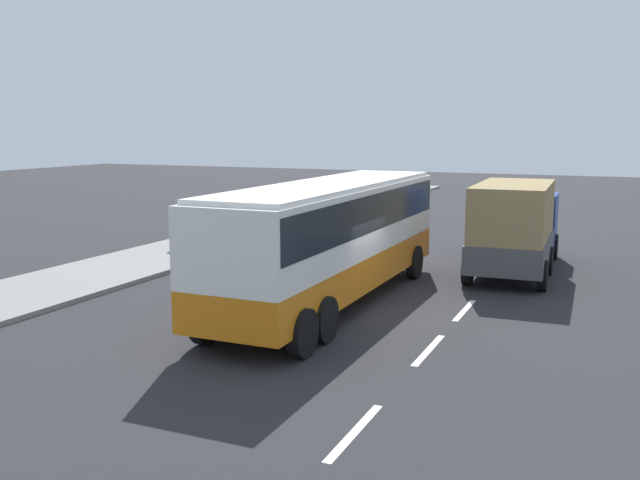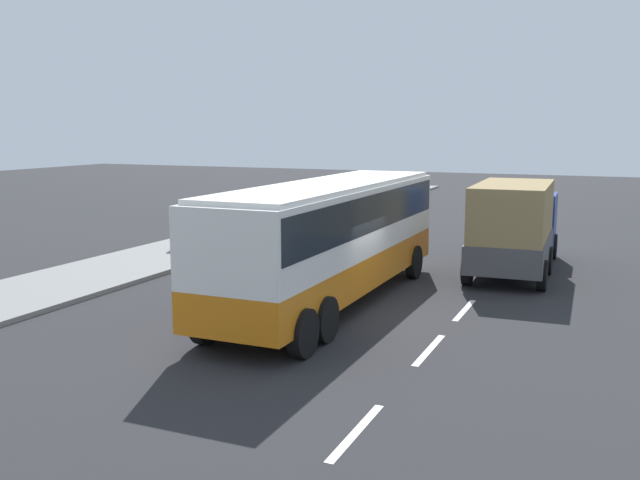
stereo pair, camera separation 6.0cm
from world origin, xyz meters
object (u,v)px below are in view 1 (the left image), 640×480
object	(u,v)px
pedestrian_near_curb	(232,214)
pedestrian_at_crossing	(179,225)
cargo_truck	(515,224)
coach_bus	(331,229)

from	to	relation	value
pedestrian_near_curb	pedestrian_at_crossing	size ratio (longest dim) A/B	1.03
pedestrian_near_curb	cargo_truck	bearing A→B (deg)	132.74
coach_bus	cargo_truck	distance (m)	7.83
pedestrian_at_crossing	pedestrian_near_curb	bearing A→B (deg)	-27.14
cargo_truck	pedestrian_near_curb	xyz separation A→B (m)	(2.69, 12.93, -0.59)
coach_bus	pedestrian_near_curb	bearing A→B (deg)	43.16
coach_bus	pedestrian_at_crossing	world-z (taller)	coach_bus
cargo_truck	pedestrian_at_crossing	xyz separation A→B (m)	(-1.12, 13.13, -0.62)
cargo_truck	coach_bus	bearing A→B (deg)	146.26
cargo_truck	pedestrian_near_curb	world-z (taller)	cargo_truck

